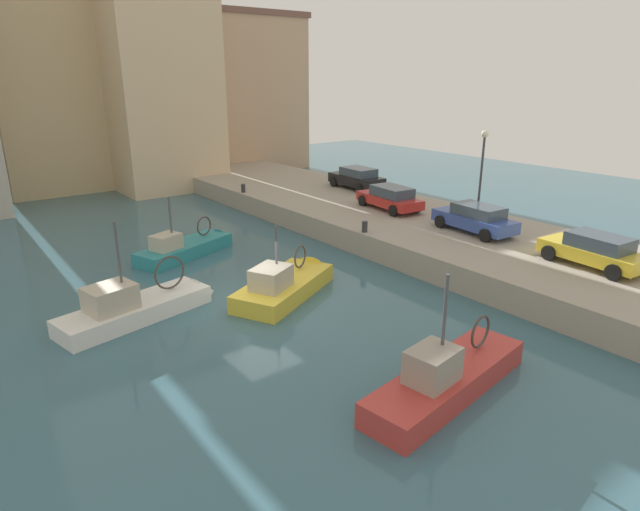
% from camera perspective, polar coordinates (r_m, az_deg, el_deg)
% --- Properties ---
extents(water_surface, '(80.00, 80.00, 0.00)m').
position_cam_1_polar(water_surface, '(21.69, -6.30, -5.04)').
color(water_surface, '#386070').
rests_on(water_surface, ground).
extents(quay_wall, '(9.00, 56.00, 1.20)m').
position_cam_1_polar(quay_wall, '(28.76, 13.55, 1.82)').
color(quay_wall, '#9E9384').
rests_on(quay_wall, ground).
extents(fishing_boat_teal, '(6.19, 3.57, 3.90)m').
position_cam_1_polar(fishing_boat_teal, '(28.12, -13.62, 0.36)').
color(fishing_boat_teal, teal).
rests_on(fishing_boat_teal, ground).
extents(fishing_boat_white, '(6.67, 2.92, 4.63)m').
position_cam_1_polar(fishing_boat_white, '(21.46, -18.22, -5.73)').
color(fishing_boat_white, white).
rests_on(fishing_boat_white, ground).
extents(fishing_boat_red, '(7.13, 2.49, 4.51)m').
position_cam_1_polar(fishing_boat_red, '(16.50, 13.75, -13.16)').
color(fishing_boat_red, '#BC3833').
rests_on(fishing_boat_red, ground).
extents(fishing_boat_yellow, '(6.17, 4.41, 4.06)m').
position_cam_1_polar(fishing_boat_yellow, '(22.58, -3.36, -3.65)').
color(fishing_boat_yellow, gold).
rests_on(fishing_boat_yellow, ground).
extents(parked_car_black, '(2.11, 4.25, 1.45)m').
position_cam_1_polar(parked_car_black, '(37.25, 3.93, 8.20)').
color(parked_car_black, black).
rests_on(parked_car_black, quay_wall).
extents(parked_car_blue, '(2.16, 4.47, 1.41)m').
position_cam_1_polar(parked_car_blue, '(27.72, 16.11, 3.81)').
color(parked_car_blue, '#334C9E').
rests_on(parked_car_blue, quay_wall).
extents(parked_car_red, '(2.29, 4.48, 1.36)m').
position_cam_1_polar(parked_car_red, '(31.55, 7.43, 6.10)').
color(parked_car_red, red).
rests_on(parked_car_red, quay_wall).
extents(parked_car_yellow, '(2.16, 4.25, 1.37)m').
position_cam_1_polar(parked_car_yellow, '(24.52, 27.06, 0.51)').
color(parked_car_yellow, gold).
rests_on(parked_car_yellow, quay_wall).
extents(mooring_bollard_south, '(0.28, 0.28, 0.55)m').
position_cam_1_polar(mooring_bollard_south, '(26.89, 4.75, 3.06)').
color(mooring_bollard_south, '#2D2D33').
rests_on(mooring_bollard_south, quay_wall).
extents(mooring_bollard_mid, '(0.28, 0.28, 0.55)m').
position_cam_1_polar(mooring_bollard_mid, '(36.40, -8.13, 7.07)').
color(mooring_bollard_mid, '#2D2D33').
rests_on(mooring_bollard_mid, quay_wall).
extents(quay_streetlamp, '(0.36, 0.36, 4.83)m').
position_cam_1_polar(quay_streetlamp, '(28.82, 16.80, 9.46)').
color(quay_streetlamp, '#38383D').
rests_on(quay_streetlamp, quay_wall).
extents(waterfront_building_west, '(8.03, 7.20, 15.47)m').
position_cam_1_polar(waterfront_building_west, '(44.74, -16.68, 16.75)').
color(waterfront_building_west, beige).
rests_on(waterfront_building_west, ground).
extents(waterfront_building_central, '(7.84, 6.44, 16.96)m').
position_cam_1_polar(waterfront_building_central, '(46.81, -27.31, 16.49)').
color(waterfront_building_central, '#D1B284').
rests_on(waterfront_building_central, ground).
extents(waterfront_building_east_mid, '(11.03, 7.59, 13.94)m').
position_cam_1_polar(waterfront_building_east_mid, '(52.92, -8.47, 16.65)').
color(waterfront_building_east_mid, tan).
rests_on(waterfront_building_east_mid, ground).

